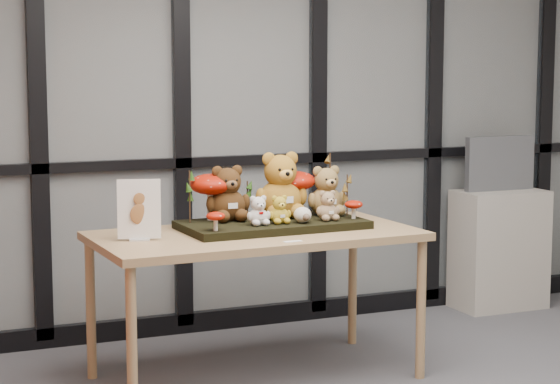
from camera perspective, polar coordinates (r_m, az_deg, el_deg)
name	(u,v)px	position (r m, az deg, el deg)	size (l,w,h in m)	color
room_shell	(483,56)	(4.04, 11.35, 7.53)	(5.00, 5.00, 5.00)	beige
glass_partition	(252,100)	(6.25, -1.60, 5.17)	(4.90, 0.06, 2.78)	#2D383F
display_table	(256,244)	(5.25, -1.38, -2.97)	(1.69, 0.89, 0.78)	tan
diorama_tray	(273,225)	(5.34, -0.42, -1.85)	(0.96, 0.48, 0.04)	black
bear_pooh_yellow	(280,181)	(5.44, 0.01, 0.60)	(0.30, 0.27, 0.39)	#A87321
bear_brown_medium	(227,190)	(5.34, -2.99, 0.10)	(0.24, 0.22, 0.32)	#422710
bear_tan_back	(326,188)	(5.53, 2.61, 0.23)	(0.23, 0.20, 0.30)	olive
bear_small_yellow	(279,208)	(5.24, -0.03, -0.90)	(0.12, 0.11, 0.16)	gold
bear_white_bow	(258,209)	(5.19, -1.23, -0.95)	(0.13, 0.12, 0.17)	white
bear_beige_small	(328,204)	(5.35, 2.69, -0.67)	(0.13, 0.12, 0.18)	#A3825D
plush_cream_hedgehog	(303,214)	(5.27, 1.28, -1.25)	(0.07, 0.06, 0.09)	silver
mushroom_back_left	(212,195)	(5.36, -3.85, -0.14)	(0.24, 0.24, 0.27)	#991304
mushroom_back_right	(294,191)	(5.54, 0.80, 0.08)	(0.24, 0.24, 0.26)	#991304
mushroom_front_left	(216,220)	(5.03, -3.64, -1.60)	(0.09, 0.09, 0.10)	#991304
mushroom_front_right	(354,209)	(5.42, 4.16, -0.93)	(0.10, 0.10, 0.11)	#991304
sprig_green_far_left	(190,197)	(5.28, -5.10, -0.26)	(0.05, 0.05, 0.27)	#10370C
sprig_green_mid_left	(214,193)	(5.38, -3.75, -0.08)	(0.05, 0.05, 0.28)	#10370C
sprig_dry_far_right	(330,183)	(5.58, 2.83, 0.50)	(0.05, 0.05, 0.34)	brown
sprig_dry_mid_right	(347,195)	(5.50, 3.80, -0.18)	(0.05, 0.05, 0.23)	brown
sprig_green_centre	(247,199)	(5.47, -1.85, -0.38)	(0.05, 0.05, 0.20)	#10370C
sign_holder	(139,212)	(5.02, -7.93, -1.13)	(0.21, 0.09, 0.30)	silver
label_card	(293,241)	(4.96, 0.72, -2.80)	(0.09, 0.03, 0.00)	white
cabinet	(499,249)	(6.98, 12.22, -3.17)	(0.60, 0.35, 0.80)	#A59F93
monitor	(500,163)	(6.91, 12.27, 1.59)	(0.51, 0.05, 0.36)	#52555A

